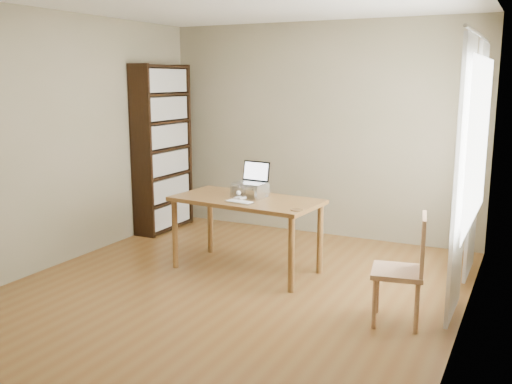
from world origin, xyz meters
The scene contains 10 objects.
room centered at (0.03, 0.01, 1.30)m, with size 4.04×4.54×2.64m.
bookshelf centered at (-1.83, 1.55, 1.05)m, with size 0.30×0.90×2.10m.
curtains centered at (1.92, 0.80, 1.17)m, with size 0.03×1.90×2.25m.
desk centered at (-0.13, 0.57, 0.66)m, with size 1.53×0.86×0.75m.
laptop_stand centered at (-0.13, 0.65, 0.83)m, with size 0.32×0.25×0.13m.
laptop centered at (-0.13, 0.71, 0.94)m, with size 0.32×0.28×0.22m.
keyboard centered at (-0.09, 0.35, 0.76)m, with size 0.29×0.15×0.02m.
coaster centered at (0.52, 0.31, 0.75)m, with size 0.11×0.11×0.01m, color #513B1C.
cat centered at (-0.13, 0.68, 0.82)m, with size 0.25×0.49×0.16m.
chair centered at (1.59, -0.03, 0.48)m, with size 0.46×0.46×0.90m.
Camera 1 is at (2.43, -4.37, 1.93)m, focal length 40.00 mm.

